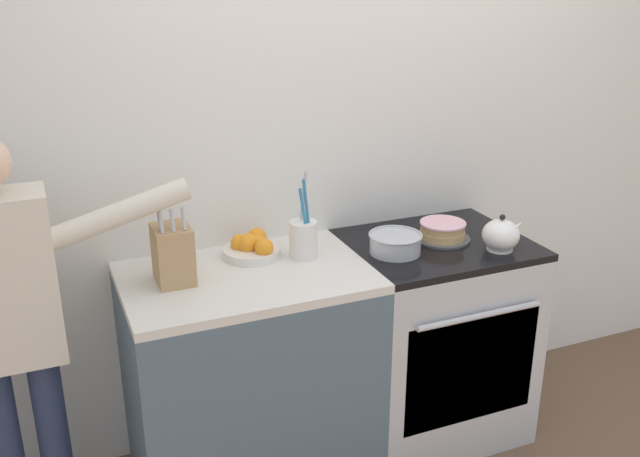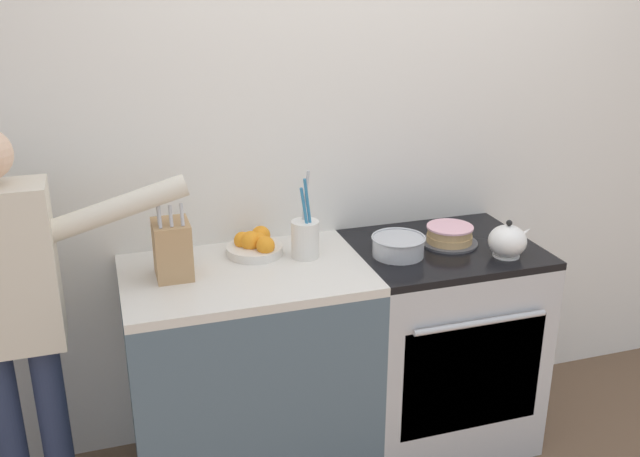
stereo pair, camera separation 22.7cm
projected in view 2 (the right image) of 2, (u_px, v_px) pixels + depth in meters
wall_back at (365, 139)px, 3.04m from camera, size 8.00×0.04×2.60m
counter_cabinet at (250, 374)px, 2.87m from camera, size 0.94×0.62×0.91m
stove_range at (438, 342)px, 3.11m from camera, size 0.75×0.65×0.91m
layer_cake at (449, 235)px, 2.96m from camera, size 0.24×0.24×0.08m
tea_kettle at (508, 241)px, 2.82m from camera, size 0.19×0.15×0.15m
mixing_bowl at (398, 246)px, 2.84m from camera, size 0.22×0.22×0.08m
knife_block at (172, 249)px, 2.63m from camera, size 0.13×0.16×0.30m
utensil_crock at (305, 237)px, 2.81m from camera, size 0.11×0.11×0.35m
fruit_bowl at (255, 245)px, 2.85m from camera, size 0.23×0.23×0.10m
person_baker at (13, 302)px, 2.49m from camera, size 0.89×0.20×1.52m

